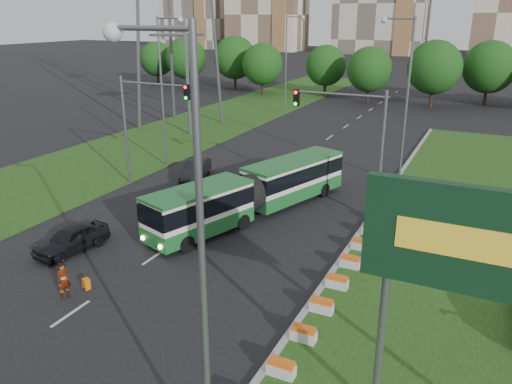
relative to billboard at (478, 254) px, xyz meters
The scene contains 16 objects.
ground 14.97m from the billboard, 153.89° to the left, with size 360.00×360.00×0.00m, color black.
grass_median 15.29m from the billboard, 86.93° to the left, with size 14.00×60.00×0.15m, color #1D4212.
median_kerb 16.48m from the billboard, 113.88° to the left, with size 0.30×60.00×0.18m, color #979797.
left_verge 43.75m from the billboard, 134.29° to the left, with size 12.00×110.00×0.10m, color #1D4212.
lane_markings 30.77m from the billboard, 120.39° to the left, with size 0.20×100.00×0.01m, color #B6B6AF, non-canonical shape.
flower_planters 10.48m from the billboard, 129.20° to the left, with size 1.10×18.10×0.60m, color silver, non-canonical shape.
billboard is the anchor object (origin of this frame).
traffic_mast_median 17.68m from the billboard, 115.03° to the left, with size 5.76×0.32×8.00m.
traffic_mast_left 27.16m from the billboard, 146.45° to the left, with size 5.76×0.32×8.00m.
street_lamps 22.11m from the billboard, 133.62° to the left, with size 36.00×60.00×12.00m, color slate, non-canonical shape.
tree_line 61.07m from the billboard, 92.11° to the left, with size 120.00×8.00×9.00m, color #174713, non-canonical shape.
articulated_bus 19.44m from the billboard, 134.49° to the left, with size 2.41×15.46×2.55m.
car_left_near 20.89m from the billboard, 166.90° to the left, with size 1.68×4.19×1.43m, color black.
car_left_far 27.77m from the billboard, 138.32° to the left, with size 1.55×4.46×1.47m, color black.
pedestrian 17.24m from the billboard, behind, with size 0.64×0.42×1.76m, color gray.
shopping_trolley 17.23m from the billboard, behind, with size 0.31×0.33×0.54m.
Camera 1 is at (12.11, -19.08, 12.08)m, focal length 35.00 mm.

